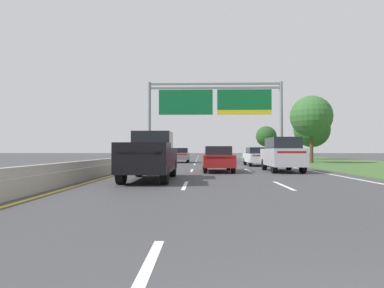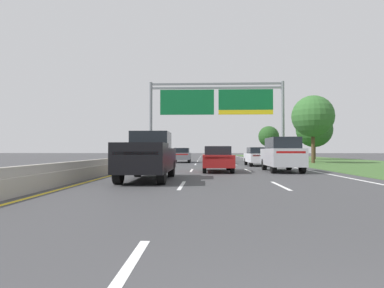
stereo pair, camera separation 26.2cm
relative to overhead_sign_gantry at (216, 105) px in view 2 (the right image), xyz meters
name	(u,v)px [view 2 (the right image)]	position (x,y,z in m)	size (l,w,h in m)	color
ground_plane	(213,162)	(-0.30, 0.93, -6.36)	(220.00, 220.00, 0.00)	#3D3D3F
lane_striping	(213,162)	(-0.30, 0.48, -6.35)	(11.96, 106.00, 0.01)	white
grass_verge_right	(338,162)	(13.65, 0.93, -6.35)	(14.00, 110.00, 0.02)	#3D602D
median_barrier_concrete	(156,159)	(-6.90, 0.93, -6.00)	(0.60, 110.00, 0.85)	#A8A399
overhead_sign_gantry	(216,105)	(0.00, 0.00, 0.00)	(15.06, 0.42, 8.97)	gray
pickup_truck_black	(148,156)	(-3.81, -21.42, -5.28)	(2.01, 5.40, 2.20)	black
car_grey_left_lane_sedan	(182,155)	(-3.77, -0.76, -5.54)	(1.87, 4.42, 1.57)	slate
car_white_right_lane_sedan	(258,156)	(3.24, -8.09, -5.54)	(1.85, 4.41, 1.57)	silver
car_red_centre_lane_sedan	(217,158)	(-0.51, -15.70, -5.54)	(1.85, 4.41, 1.57)	maroon
car_blue_centre_lane_sedan	(215,155)	(-0.24, -3.98, -5.54)	(1.92, 4.44, 1.57)	navy
car_silver_right_lane_suv	(282,154)	(3.51, -15.55, -5.26)	(1.99, 4.73, 2.11)	#B2B5BA
roadside_tree_mid	(313,116)	(9.87, -2.21, -1.54)	(4.28, 4.28, 6.98)	#4C3823
roadside_tree_far	(314,129)	(14.60, 11.50, -2.02)	(5.15, 5.15, 6.93)	#4C3823
roadside_tree_distant	(269,136)	(10.60, 24.46, -2.47)	(3.81, 3.81, 5.81)	#4C3823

